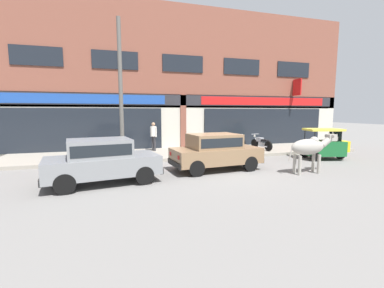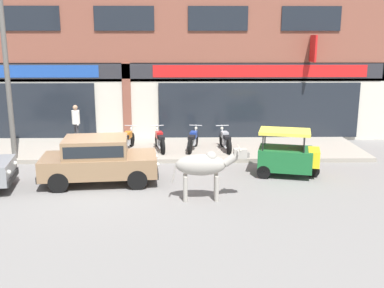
% 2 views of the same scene
% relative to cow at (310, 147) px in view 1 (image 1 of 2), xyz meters
% --- Properties ---
extents(ground_plane, '(90.00, 90.00, 0.00)m').
position_rel_cow_xyz_m(ground_plane, '(-3.03, 1.56, -1.01)').
color(ground_plane, slate).
extents(sidewalk, '(19.00, 3.74, 0.16)m').
position_rel_cow_xyz_m(sidewalk, '(-3.03, 5.63, -0.93)').
color(sidewalk, gray).
rests_on(sidewalk, ground).
extents(shop_building, '(23.00, 1.40, 8.70)m').
position_rel_cow_xyz_m(shop_building, '(-3.02, 7.76, 3.13)').
color(shop_building, brown).
rests_on(shop_building, ground).
extents(cow, '(2.15, 0.53, 1.61)m').
position_rel_cow_xyz_m(cow, '(0.00, 0.00, 0.00)').
color(cow, '#9E998E').
rests_on(cow, ground).
extents(car_0, '(3.78, 2.16, 1.46)m').
position_rel_cow_xyz_m(car_0, '(-7.46, 0.70, -0.19)').
color(car_0, black).
rests_on(car_0, ground).
extents(car_1, '(3.72, 1.94, 1.46)m').
position_rel_cow_xyz_m(car_1, '(-3.22, 1.54, -0.19)').
color(car_1, black).
rests_on(car_1, ground).
extents(auto_rickshaw, '(2.14, 1.55, 1.52)m').
position_rel_cow_xyz_m(auto_rickshaw, '(2.83, 2.24, -0.35)').
color(auto_rickshaw, black).
rests_on(auto_rickshaw, ground).
extents(motorcycle_0, '(0.60, 1.80, 0.88)m').
position_rel_cow_xyz_m(motorcycle_0, '(-2.78, 5.18, -0.46)').
color(motorcycle_0, black).
rests_on(motorcycle_0, sidewalk).
extents(motorcycle_1, '(0.64, 1.79, 0.88)m').
position_rel_cow_xyz_m(motorcycle_1, '(-1.51, 5.16, -0.46)').
color(motorcycle_1, black).
rests_on(motorcycle_1, sidewalk).
extents(motorcycle_2, '(0.65, 1.79, 0.88)m').
position_rel_cow_xyz_m(motorcycle_2, '(-0.21, 5.19, -0.46)').
color(motorcycle_2, black).
rests_on(motorcycle_2, sidewalk).
extents(motorcycle_3, '(0.52, 1.81, 0.88)m').
position_rel_cow_xyz_m(motorcycle_3, '(1.05, 5.12, -0.46)').
color(motorcycle_3, black).
rests_on(motorcycle_3, sidewalk).
extents(pedestrian, '(0.32, 0.43, 1.60)m').
position_rel_cow_xyz_m(pedestrian, '(-5.02, 6.42, 0.14)').
color(pedestrian, '#2D2D33').
rests_on(pedestrian, sidewalk).
extents(utility_pole, '(0.18, 0.18, 6.25)m').
position_rel_cow_xyz_m(utility_pole, '(-6.75, 4.06, 2.27)').
color(utility_pole, '#595651').
rests_on(utility_pole, sidewalk).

